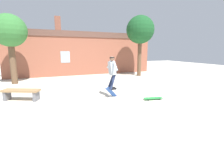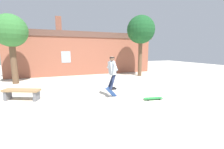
# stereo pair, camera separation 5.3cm
# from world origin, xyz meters

# --- Properties ---
(ground_plane) EXTENTS (40.00, 40.00, 0.00)m
(ground_plane) POSITION_xyz_m (0.00, 0.00, 0.00)
(ground_plane) COLOR beige
(building_backdrop) EXTENTS (12.84, 0.52, 4.68)m
(building_backdrop) POSITION_xyz_m (-0.02, 7.57, 1.91)
(building_backdrop) COLOR #93513D
(building_backdrop) RESTS_ON ground_plane
(tree_right) EXTENTS (2.21, 2.21, 4.81)m
(tree_right) POSITION_xyz_m (3.97, 5.36, 3.65)
(tree_right) COLOR brown
(tree_right) RESTS_ON ground_plane
(tree_left) EXTENTS (1.93, 1.93, 4.22)m
(tree_left) POSITION_xyz_m (-4.93, 5.55, 3.17)
(tree_left) COLOR brown
(tree_left) RESTS_ON ground_plane
(park_bench) EXTENTS (1.54, 1.00, 0.47)m
(park_bench) POSITION_xyz_m (-3.92, 1.72, 0.33)
(park_bench) COLOR #99754C
(park_bench) RESTS_ON ground_plane
(skater) EXTENTS (0.34, 1.16, 1.44)m
(skater) POSITION_xyz_m (-0.26, 0.70, 1.25)
(skater) COLOR #9EA8B2
(skateboard_flipping) EXTENTS (0.70, 0.37, 0.71)m
(skateboard_flipping) POSITION_xyz_m (-0.23, 0.76, 0.18)
(skateboard_flipping) COLOR #2D519E
(skateboard_resting) EXTENTS (0.84, 0.37, 0.08)m
(skateboard_resting) POSITION_xyz_m (1.25, -0.21, 0.07)
(skateboard_resting) COLOR #237F38
(skateboard_resting) RESTS_ON ground_plane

